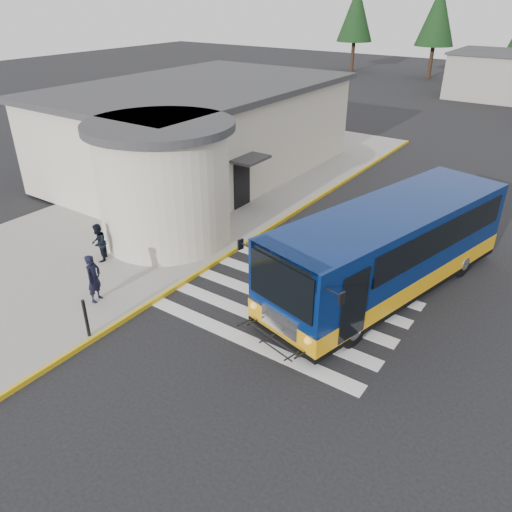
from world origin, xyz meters
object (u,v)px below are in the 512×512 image
Objects in this scene: transit_bus at (388,252)px; pedestrian_b at (99,243)px; bollard at (86,318)px; pedestrian_a at (94,278)px.

pedestrian_b is (-9.60, -4.42, -0.57)m from transit_bus.
transit_bus is 9.92m from bollard.
bollard is (3.47, -3.35, -0.12)m from pedestrian_b.
pedestrian_b reaches higher than bollard.
pedestrian_b is 1.19× the size of bollard.
pedestrian_a is 1.12× the size of pedestrian_b.
transit_bus reaches higher than pedestrian_b.
transit_bus reaches higher than bollard.
pedestrian_a is 1.33× the size of bollard.
pedestrian_b is at bearing 31.87° from pedestrian_a.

